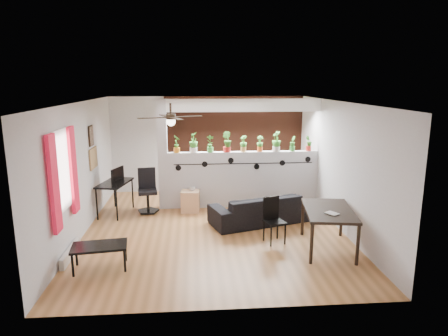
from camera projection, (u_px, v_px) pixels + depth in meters
room_shell at (213, 168)px, 8.00m from camera, size 6.30×7.10×2.90m
partition_wall at (243, 179)px, 9.65m from camera, size 3.60×0.18×1.35m
ceiling_header at (244, 105)px, 9.27m from camera, size 3.60×0.18×0.30m
pier_column at (163, 155)px, 9.37m from camera, size 0.22×0.20×2.60m
brick_panel at (237, 144)px, 10.95m from camera, size 3.90×0.05×2.60m
vine_decal at (244, 164)px, 9.47m from camera, size 3.31×0.01×0.30m
window_assembly at (62, 173)px, 6.59m from camera, size 0.09×1.30×1.55m
baseboard_heater at (70, 253)px, 6.89m from camera, size 0.08×1.00×0.18m
corkboard at (93, 158)px, 8.71m from camera, size 0.03×0.60×0.45m
framed_art at (91, 136)px, 8.56m from camera, size 0.03×0.34×0.44m
ceiling_fan at (171, 119)px, 7.43m from camera, size 1.19×1.19×0.43m
potted_plant_0 at (177, 143)px, 9.34m from camera, size 0.25×0.27×0.42m
potted_plant_1 at (193, 142)px, 9.36m from camera, size 0.25×0.29×0.47m
potted_plant_2 at (210, 143)px, 9.40m from camera, size 0.24×0.21×0.42m
potted_plant_3 at (227, 141)px, 9.42m from camera, size 0.33×0.33×0.49m
potted_plant_4 at (243, 143)px, 9.46m from camera, size 0.24×0.24×0.39m
potted_plant_5 at (260, 143)px, 9.49m from camera, size 0.20×0.17×0.37m
potted_plant_6 at (276, 141)px, 9.51m from camera, size 0.28×0.31×0.48m
potted_plant_7 at (293, 143)px, 9.56m from camera, size 0.20×0.21×0.36m
potted_plant_8 at (309, 143)px, 9.58m from camera, size 0.19×0.15×0.37m
sofa at (260, 209)px, 8.60m from camera, size 2.16×1.37×0.59m
cube_shelf at (190, 201)px, 9.31m from camera, size 0.45×0.41×0.50m
cup at (192, 189)px, 9.25m from camera, size 0.16×0.16×0.10m
computer_desk at (115, 185)px, 9.09m from camera, size 0.75×1.12×0.74m
monitor at (116, 177)px, 9.20m from camera, size 0.30×0.15×0.17m
office_chair at (148, 193)px, 9.25m from camera, size 0.52×0.52×1.01m
dining_table at (329, 214)px, 7.16m from camera, size 1.04×1.49×0.75m
book at (329, 214)px, 6.84m from camera, size 0.25×0.27×0.02m
folding_chair at (273, 216)px, 7.53m from camera, size 0.44×0.44×0.87m
coffee_table at (99, 248)px, 6.45m from camera, size 0.93×0.59×0.41m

